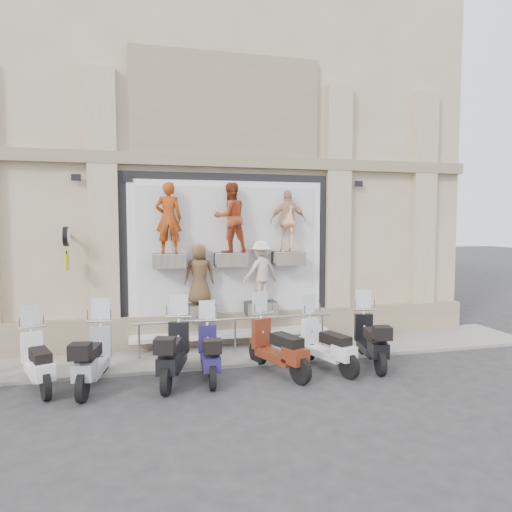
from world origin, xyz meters
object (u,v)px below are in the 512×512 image
at_px(scooter_b, 37,350).
at_px(scooter_d, 173,341).
at_px(clock_sign_bracket, 66,243).
at_px(scooter_g, 327,334).
at_px(scooter_c, 93,346).
at_px(guard_rail, 235,336).
at_px(scooter_f, 278,335).
at_px(scooter_h, 371,330).
at_px(scooter_e, 209,342).

distance_m(scooter_b, scooter_d, 2.63).
height_order(clock_sign_bracket, scooter_g, clock_sign_bracket).
bearing_deg(scooter_d, scooter_c, -166.85).
height_order(guard_rail, clock_sign_bracket, clock_sign_bracket).
distance_m(guard_rail, scooter_d, 2.25).
bearing_deg(clock_sign_bracket, scooter_c, -69.68).
bearing_deg(scooter_b, guard_rail, -4.33).
xyz_separation_m(scooter_c, scooter_f, (3.79, -0.11, 0.01)).
relative_size(scooter_d, scooter_h, 1.03).
xyz_separation_m(scooter_d, scooter_h, (4.46, 0.00, -0.03)).
relative_size(clock_sign_bracket, scooter_d, 0.49).
distance_m(clock_sign_bracket, scooter_d, 3.61).
distance_m(clock_sign_bracket, scooter_c, 2.87).
bearing_deg(scooter_e, guard_rail, 64.19).
xyz_separation_m(guard_rail, clock_sign_bracket, (-3.90, 0.47, 2.34)).
distance_m(guard_rail, scooter_c, 3.53).
relative_size(scooter_c, scooter_e, 1.08).
height_order(scooter_e, scooter_f, scooter_f).
height_order(scooter_b, scooter_h, scooter_h).
bearing_deg(clock_sign_bracket, scooter_g, -19.86).
bearing_deg(scooter_b, scooter_g, -24.14).
relative_size(scooter_b, scooter_e, 1.02).
bearing_deg(scooter_d, scooter_h, 14.51).
height_order(scooter_d, scooter_e, scooter_d).
bearing_deg(scooter_f, clock_sign_bracket, 135.43).
distance_m(scooter_c, scooter_e, 2.32).
bearing_deg(scooter_c, scooter_h, 8.76).
bearing_deg(scooter_d, scooter_e, 15.26).
bearing_deg(clock_sign_bracket, guard_rail, -6.84).
distance_m(clock_sign_bracket, scooter_e, 4.16).
xyz_separation_m(scooter_c, scooter_h, (6.03, -0.04, -0.02)).
bearing_deg(scooter_h, scooter_c, -168.51).
height_order(scooter_c, scooter_f, scooter_f).
xyz_separation_m(clock_sign_bracket, scooter_b, (-0.32, -1.79, -2.01)).
distance_m(scooter_g, scooter_h, 1.11).
distance_m(scooter_b, scooter_g, 5.98).
bearing_deg(scooter_f, scooter_e, 156.72).
bearing_deg(clock_sign_bracket, scooter_e, -33.15).
height_order(scooter_d, scooter_f, same).
xyz_separation_m(clock_sign_bracket, scooter_f, (4.51, -2.07, -1.95)).
distance_m(clock_sign_bracket, scooter_b, 2.71).
distance_m(clock_sign_bracket, scooter_f, 5.34).
xyz_separation_m(scooter_b, scooter_f, (4.84, -0.28, 0.06)).
xyz_separation_m(clock_sign_bracket, scooter_c, (0.73, -1.96, -1.96)).
relative_size(guard_rail, clock_sign_bracket, 4.96).
xyz_separation_m(guard_rail, scooter_d, (-1.60, -1.53, 0.39)).
relative_size(scooter_c, scooter_g, 1.05).
xyz_separation_m(scooter_f, scooter_h, (2.25, 0.08, -0.03)).
relative_size(scooter_f, scooter_h, 1.03).
height_order(guard_rail, scooter_d, scooter_d).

